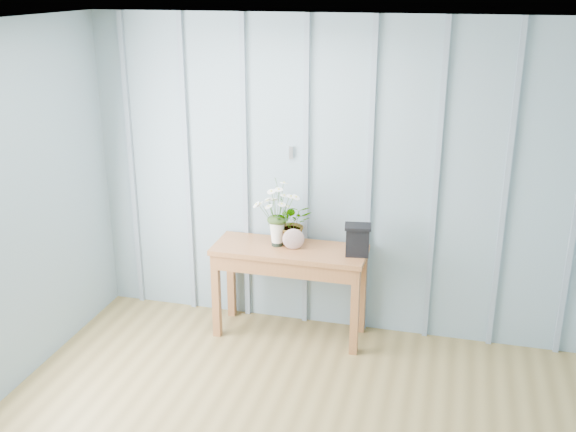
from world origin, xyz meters
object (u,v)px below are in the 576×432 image
(felt_disc_vessel, at_px, (293,239))
(carved_box, at_px, (357,240))
(sideboard, at_px, (290,261))
(daisy_vase, at_px, (277,204))

(felt_disc_vessel, distance_m, carved_box, 0.49)
(felt_disc_vessel, bearing_deg, sideboard, 132.60)
(daisy_vase, height_order, felt_disc_vessel, daisy_vase)
(sideboard, height_order, felt_disc_vessel, felt_disc_vessel)
(sideboard, bearing_deg, carved_box, -0.59)
(carved_box, bearing_deg, sideboard, 179.41)
(sideboard, distance_m, daisy_vase, 0.47)
(sideboard, relative_size, felt_disc_vessel, 7.03)
(sideboard, distance_m, carved_box, 0.58)
(daisy_vase, distance_m, felt_disc_vessel, 0.30)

